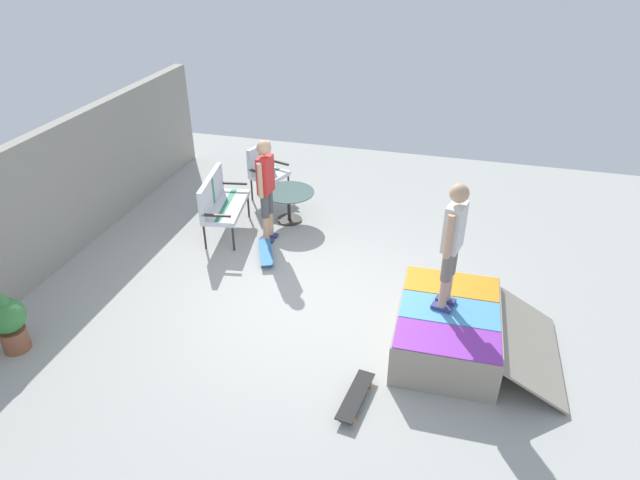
{
  "coord_description": "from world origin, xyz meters",
  "views": [
    {
      "loc": [
        -5.96,
        -1.83,
        4.7
      ],
      "look_at": [
        0.56,
        -0.08,
        0.7
      ],
      "focal_mm": 30.78,
      "sensor_mm": 36.0,
      "label": 1
    }
  ],
  "objects_px": {
    "person_watching": "(266,183)",
    "potted_plant": "(8,319)",
    "skate_ramp": "(450,329)",
    "person_skater": "(453,239)",
    "patio_bench": "(219,200)",
    "patio_table": "(289,200)",
    "skateboard_spare": "(356,396)",
    "patio_chair_near_house": "(265,167)",
    "skateboard_by_bench": "(266,252)"
  },
  "relations": [
    {
      "from": "patio_bench",
      "to": "skateboard_by_bench",
      "type": "relative_size",
      "value": 1.63
    },
    {
      "from": "patio_chair_near_house",
      "to": "potted_plant",
      "type": "bearing_deg",
      "value": 162.67
    },
    {
      "from": "skateboard_spare",
      "to": "potted_plant",
      "type": "bearing_deg",
      "value": 93.27
    },
    {
      "from": "patio_chair_near_house",
      "to": "skate_ramp",
      "type": "bearing_deg",
      "value": -133.32
    },
    {
      "from": "skate_ramp",
      "to": "patio_table",
      "type": "xyz_separation_m",
      "value": [
        2.67,
        2.95,
        0.11
      ]
    },
    {
      "from": "skateboard_by_bench",
      "to": "skateboard_spare",
      "type": "bearing_deg",
      "value": -142.33
    },
    {
      "from": "person_skater",
      "to": "skateboard_spare",
      "type": "xyz_separation_m",
      "value": [
        -1.26,
        0.82,
        -1.44
      ]
    },
    {
      "from": "patio_chair_near_house",
      "to": "person_watching",
      "type": "distance_m",
      "value": 1.68
    },
    {
      "from": "potted_plant",
      "to": "patio_table",
      "type": "bearing_deg",
      "value": -28.9
    },
    {
      "from": "person_skater",
      "to": "patio_bench",
      "type": "bearing_deg",
      "value": 63.37
    },
    {
      "from": "patio_chair_near_house",
      "to": "patio_table",
      "type": "distance_m",
      "value": 1.11
    },
    {
      "from": "skate_ramp",
      "to": "patio_bench",
      "type": "bearing_deg",
      "value": 63.34
    },
    {
      "from": "skate_ramp",
      "to": "patio_table",
      "type": "distance_m",
      "value": 3.98
    },
    {
      "from": "skate_ramp",
      "to": "patio_bench",
      "type": "xyz_separation_m",
      "value": [
        1.98,
        3.95,
        0.32
      ]
    },
    {
      "from": "patio_bench",
      "to": "person_skater",
      "type": "bearing_deg",
      "value": -116.63
    },
    {
      "from": "skateboard_spare",
      "to": "person_skater",
      "type": "bearing_deg",
      "value": -33.03
    },
    {
      "from": "skateboard_spare",
      "to": "potted_plant",
      "type": "relative_size",
      "value": 0.89
    },
    {
      "from": "patio_chair_near_house",
      "to": "person_watching",
      "type": "relative_size",
      "value": 0.58
    },
    {
      "from": "patio_bench",
      "to": "person_watching",
      "type": "bearing_deg",
      "value": -91.63
    },
    {
      "from": "person_watching",
      "to": "skateboard_spare",
      "type": "bearing_deg",
      "value": -145.63
    },
    {
      "from": "skate_ramp",
      "to": "person_skater",
      "type": "bearing_deg",
      "value": 62.31
    },
    {
      "from": "patio_table",
      "to": "person_watching",
      "type": "xyz_separation_m",
      "value": [
        -0.71,
        0.14,
        0.62
      ]
    },
    {
      "from": "skate_ramp",
      "to": "potted_plant",
      "type": "xyz_separation_m",
      "value": [
        -1.44,
        5.22,
        0.17
      ]
    },
    {
      "from": "skateboard_spare",
      "to": "potted_plant",
      "type": "height_order",
      "value": "potted_plant"
    },
    {
      "from": "skateboard_by_bench",
      "to": "skateboard_spare",
      "type": "distance_m",
      "value": 3.28
    },
    {
      "from": "patio_bench",
      "to": "potted_plant",
      "type": "xyz_separation_m",
      "value": [
        -3.43,
        1.27,
        -0.15
      ]
    },
    {
      "from": "patio_table",
      "to": "skateboard_spare",
      "type": "height_order",
      "value": "patio_table"
    },
    {
      "from": "patio_table",
      "to": "patio_chair_near_house",
      "type": "bearing_deg",
      "value": 42.22
    },
    {
      "from": "skate_ramp",
      "to": "patio_table",
      "type": "relative_size",
      "value": 2.24
    },
    {
      "from": "person_skater",
      "to": "patio_chair_near_house",
      "type": "bearing_deg",
      "value": 46.28
    },
    {
      "from": "skate_ramp",
      "to": "person_watching",
      "type": "relative_size",
      "value": 1.16
    },
    {
      "from": "patio_bench",
      "to": "patio_chair_near_house",
      "type": "relative_size",
      "value": 1.3
    },
    {
      "from": "patio_table",
      "to": "person_skater",
      "type": "distance_m",
      "value": 4.02
    },
    {
      "from": "skateboard_spare",
      "to": "person_watching",
      "type": "bearing_deg",
      "value": 34.37
    },
    {
      "from": "patio_bench",
      "to": "patio_chair_near_house",
      "type": "bearing_deg",
      "value": -10.0
    },
    {
      "from": "patio_table",
      "to": "skateboard_spare",
      "type": "relative_size",
      "value": 1.1
    },
    {
      "from": "skate_ramp",
      "to": "patio_chair_near_house",
      "type": "height_order",
      "value": "patio_chair_near_house"
    },
    {
      "from": "patio_bench",
      "to": "skateboard_by_bench",
      "type": "height_order",
      "value": "patio_bench"
    },
    {
      "from": "skate_ramp",
      "to": "potted_plant",
      "type": "height_order",
      "value": "potted_plant"
    },
    {
      "from": "patio_chair_near_house",
      "to": "skateboard_by_bench",
      "type": "height_order",
      "value": "patio_chair_near_house"
    },
    {
      "from": "person_skater",
      "to": "skateboard_spare",
      "type": "bearing_deg",
      "value": 146.97
    },
    {
      "from": "potted_plant",
      "to": "patio_chair_near_house",
      "type": "bearing_deg",
      "value": -17.33
    },
    {
      "from": "patio_bench",
      "to": "patio_table",
      "type": "xyz_separation_m",
      "value": [
        0.69,
        -1.0,
        -0.21
      ]
    },
    {
      "from": "patio_bench",
      "to": "potted_plant",
      "type": "bearing_deg",
      "value": 159.63
    },
    {
      "from": "person_watching",
      "to": "skateboard_by_bench",
      "type": "xyz_separation_m",
      "value": [
        -0.56,
        -0.15,
        -0.94
      ]
    },
    {
      "from": "patio_chair_near_house",
      "to": "patio_table",
      "type": "bearing_deg",
      "value": -137.78
    },
    {
      "from": "patio_table",
      "to": "person_watching",
      "type": "bearing_deg",
      "value": 169.02
    },
    {
      "from": "person_watching",
      "to": "potted_plant",
      "type": "relative_size",
      "value": 1.9
    },
    {
      "from": "person_watching",
      "to": "potted_plant",
      "type": "bearing_deg",
      "value": 147.93
    },
    {
      "from": "person_watching",
      "to": "skateboard_spare",
      "type": "xyz_separation_m",
      "value": [
        -3.16,
        -2.16,
        -0.94
      ]
    }
  ]
}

